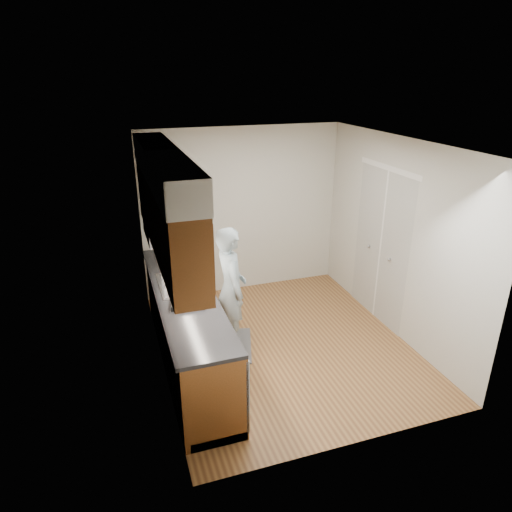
% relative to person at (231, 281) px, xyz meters
% --- Properties ---
extents(floor, '(3.50, 3.50, 0.00)m').
position_rel_person_xyz_m(floor, '(0.63, -0.16, -0.90)').
color(floor, olive).
rests_on(floor, ground).
extents(ceiling, '(3.50, 3.50, 0.00)m').
position_rel_person_xyz_m(ceiling, '(0.63, -0.16, 1.60)').
color(ceiling, white).
rests_on(ceiling, wall_left).
extents(wall_left, '(0.02, 3.50, 2.50)m').
position_rel_person_xyz_m(wall_left, '(-0.87, -0.16, 0.35)').
color(wall_left, beige).
rests_on(wall_left, floor).
extents(wall_right, '(0.02, 3.50, 2.50)m').
position_rel_person_xyz_m(wall_right, '(2.13, -0.16, 0.35)').
color(wall_right, beige).
rests_on(wall_right, floor).
extents(wall_back, '(3.00, 0.02, 2.50)m').
position_rel_person_xyz_m(wall_back, '(0.63, 1.59, 0.35)').
color(wall_back, beige).
rests_on(wall_back, floor).
extents(counter, '(0.64, 2.80, 1.30)m').
position_rel_person_xyz_m(counter, '(-0.57, -0.17, -0.41)').
color(counter, brown).
rests_on(counter, floor).
extents(upper_cabinets, '(0.47, 2.80, 1.21)m').
position_rel_person_xyz_m(upper_cabinets, '(-0.71, -0.12, 1.05)').
color(upper_cabinets, brown).
rests_on(upper_cabinets, wall_left).
extents(closet_door, '(0.02, 1.22, 2.05)m').
position_rel_person_xyz_m(closet_door, '(2.11, 0.14, 0.13)').
color(closet_door, silver).
rests_on(closet_door, wall_right).
extents(floor_mat, '(0.67, 0.89, 0.01)m').
position_rel_person_xyz_m(floor_mat, '(0.00, 0.00, -0.89)').
color(floor_mat, '#58585A').
rests_on(floor_mat, floor).
extents(person, '(0.43, 0.63, 1.77)m').
position_rel_person_xyz_m(person, '(0.00, 0.00, 0.00)').
color(person, '#8CA0AA').
rests_on(person, floor_mat).
extents(soap_bottle_a, '(0.09, 0.09, 0.23)m').
position_rel_person_xyz_m(soap_bottle_a, '(-0.63, 0.60, 0.16)').
color(soap_bottle_a, silver).
rests_on(soap_bottle_a, counter).
extents(soap_bottle_b, '(0.10, 0.10, 0.20)m').
position_rel_person_xyz_m(soap_bottle_b, '(-0.61, 0.65, 0.14)').
color(soap_bottle_b, silver).
rests_on(soap_bottle_b, counter).
extents(soap_bottle_c, '(0.20, 0.20, 0.19)m').
position_rel_person_xyz_m(soap_bottle_c, '(-0.50, 0.64, 0.14)').
color(soap_bottle_c, silver).
rests_on(soap_bottle_c, counter).
extents(soda_can, '(0.08, 0.08, 0.11)m').
position_rel_person_xyz_m(soda_can, '(-0.55, 0.51, 0.10)').
color(soda_can, maroon).
rests_on(soda_can, counter).
extents(steel_can, '(0.07, 0.07, 0.11)m').
position_rel_person_xyz_m(steel_can, '(-0.40, 0.64, 0.09)').
color(steel_can, '#A5A5AA').
rests_on(steel_can, counter).
extents(dish_rack, '(0.39, 0.35, 0.05)m').
position_rel_person_xyz_m(dish_rack, '(-0.60, -0.48, 0.07)').
color(dish_rack, black).
rests_on(dish_rack, counter).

